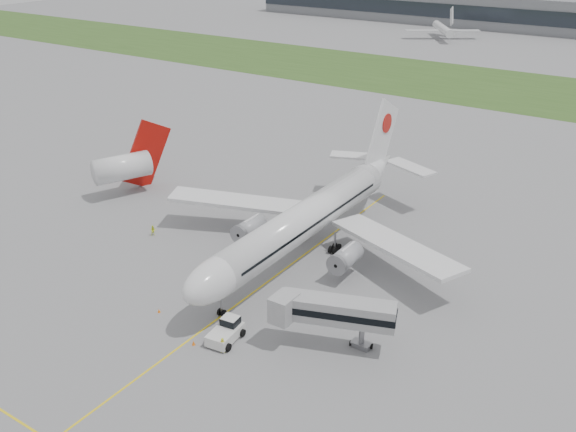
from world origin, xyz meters
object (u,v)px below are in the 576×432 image
Objects in this scene: airliner at (309,217)px; ground_crew_near at (223,345)px; jet_bridge at (330,311)px; neighbor_aircraft at (126,166)px; pushback_tug at (226,331)px.

airliner is 28.06× the size of ground_crew_near.
neighbor_aircraft is (-52.08, 18.93, 0.47)m from jet_bridge.
neighbor_aircraft reaches higher than pushback_tug.
neighbor_aircraft is at bearing -60.96° from ground_crew_near.
ground_crew_near is at bearing -67.38° from pushback_tug.
pushback_tug is at bearing -90.05° from ground_crew_near.
jet_bridge reaches higher than pushback_tug.
pushback_tug is 0.38× the size of jet_bridge.
ground_crew_near is at bearing -9.29° from neighbor_aircraft.
airliner is 4.11× the size of jet_bridge.
pushback_tug reaches higher than ground_crew_near.
airliner is 23.91m from pushback_tug.
ground_crew_near is (-9.22, -7.67, -3.69)m from jet_bridge.
pushback_tug is 48.34m from neighbor_aircraft.
jet_bridge is (10.49, 5.39, 3.55)m from pushback_tug.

